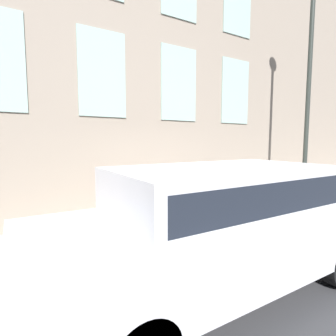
{
  "coord_description": "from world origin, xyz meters",
  "views": [
    {
      "loc": [
        -3.74,
        2.99,
        2.0
      ],
      "look_at": [
        0.65,
        0.35,
        1.49
      ],
      "focal_mm": 28.0,
      "sensor_mm": 36.0,
      "label": 1
    }
  ],
  "objects_px": {
    "parked_truck_silver_near": "(219,219)",
    "street_lamp": "(309,71)",
    "person": "(145,196)",
    "fire_hydrant": "(191,218)"
  },
  "relations": [
    {
      "from": "parked_truck_silver_near",
      "to": "fire_hydrant",
      "type": "bearing_deg",
      "value": -22.83
    },
    {
      "from": "parked_truck_silver_near",
      "to": "person",
      "type": "bearing_deg",
      "value": 3.34
    },
    {
      "from": "person",
      "to": "street_lamp",
      "type": "height_order",
      "value": "street_lamp"
    },
    {
      "from": "person",
      "to": "street_lamp",
      "type": "xyz_separation_m",
      "value": [
        -0.27,
        -4.97,
        3.04
      ]
    },
    {
      "from": "fire_hydrant",
      "to": "parked_truck_silver_near",
      "type": "distance_m",
      "value": 1.68
    },
    {
      "from": "fire_hydrant",
      "to": "person",
      "type": "xyz_separation_m",
      "value": [
        0.56,
        0.75,
        0.43
      ]
    },
    {
      "from": "person",
      "to": "parked_truck_silver_near",
      "type": "xyz_separation_m",
      "value": [
        -2.05,
        -0.12,
        0.02
      ]
    },
    {
      "from": "fire_hydrant",
      "to": "person",
      "type": "height_order",
      "value": "person"
    },
    {
      "from": "parked_truck_silver_near",
      "to": "street_lamp",
      "type": "bearing_deg",
      "value": -69.85
    },
    {
      "from": "person",
      "to": "parked_truck_silver_near",
      "type": "distance_m",
      "value": 2.06
    }
  ]
}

